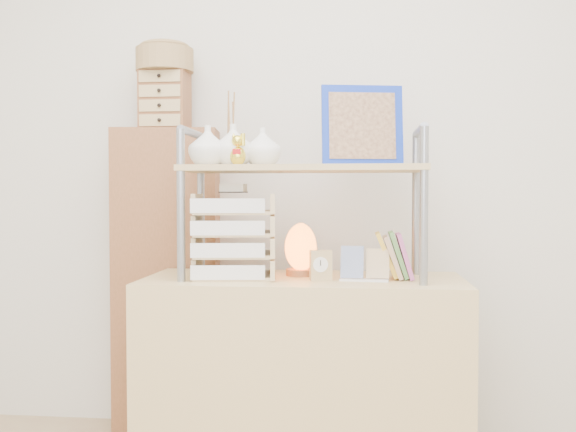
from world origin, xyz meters
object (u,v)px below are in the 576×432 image
at_px(salt_lamp, 301,249).
at_px(cabinet, 168,282).
at_px(desk, 303,376).
at_px(letter_tray, 234,240).

bearing_deg(salt_lamp, cabinet, 154.24).
bearing_deg(cabinet, salt_lamp, -32.62).
height_order(desk, cabinet, cabinet).
height_order(cabinet, letter_tray, cabinet).
height_order(letter_tray, salt_lamp, letter_tray).
bearing_deg(cabinet, letter_tray, -53.07).
relative_size(cabinet, letter_tray, 3.81).
distance_m(cabinet, salt_lamp, 0.71).
relative_size(cabinet, salt_lamp, 6.64).
distance_m(desk, cabinet, 0.80).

